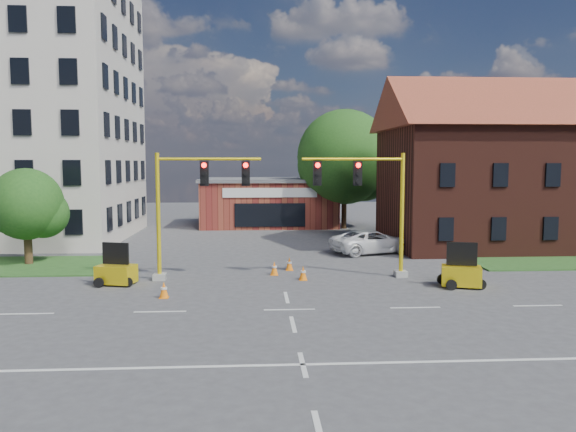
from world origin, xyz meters
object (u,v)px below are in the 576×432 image
Objects in this scene: trailer_west at (116,272)px; pickup_white at (372,242)px; trailer_east at (461,274)px; signal_mast_west at (192,200)px; signal_mast_east at (369,199)px.

trailer_west reaches higher than pickup_white.
trailer_west is at bearing -167.58° from trailer_east.
signal_mast_west is at bearing 31.99° from trailer_west.
signal_mast_east reaches higher than pickup_white.
signal_mast_west is 1.16× the size of pickup_white.
signal_mast_west is 8.71m from signal_mast_east.
pickup_white is at bearing 35.31° from signal_mast_west.
trailer_east is (12.52, -2.48, -3.30)m from signal_mast_west.
signal_mast_east reaches higher than trailer_east.
trailer_west is 16.08m from trailer_east.
trailer_west is 0.36× the size of pickup_white.
signal_mast_west reaches higher than pickup_white.
trailer_west is (-3.49, -1.01, -3.32)m from signal_mast_west.
signal_mast_west reaches higher than trailer_west.
trailer_east is (3.81, -2.48, -3.30)m from signal_mast_east.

